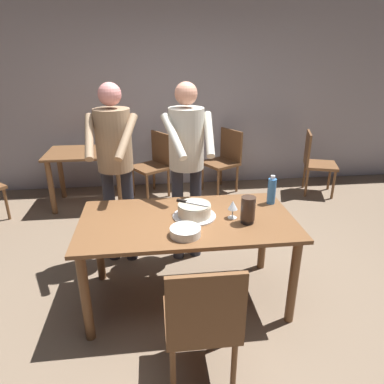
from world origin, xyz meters
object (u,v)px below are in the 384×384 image
(cake_knife, at_px, (186,202))
(background_table, at_px, (87,163))
(background_chair_2, at_px, (154,162))
(person_standing_beside, at_px, (115,156))
(cake_on_platter, at_px, (194,211))
(background_chair_1, at_px, (224,158))
(background_chair_3, at_px, (315,161))
(wine_glass_near, at_px, (233,206))
(chair_near_side, at_px, (202,320))
(main_dining_table, at_px, (187,231))
(hurricane_lamp, at_px, (248,210))
(person_cutting_cake, at_px, (187,155))
(plate_stack, at_px, (185,232))
(water_bottle, at_px, (272,191))

(cake_knife, bearing_deg, background_table, 118.14)
(background_chair_2, bearing_deg, person_standing_beside, -102.50)
(background_table, bearing_deg, cake_on_platter, -61.01)
(background_chair_1, bearing_deg, background_chair_2, -175.90)
(background_chair_3, bearing_deg, wine_glass_near, -128.68)
(chair_near_side, bearing_deg, background_chair_2, 93.84)
(main_dining_table, relative_size, cake_on_platter, 4.90)
(cake_on_platter, bearing_deg, hurricane_lamp, -20.64)
(cake_on_platter, bearing_deg, cake_knife, 147.76)
(background_chair_1, height_order, background_chair_3, same)
(hurricane_lamp, bearing_deg, chair_near_side, -122.68)
(person_standing_beside, xyz_separation_m, background_table, (-0.52, 1.45, -0.50))
(person_standing_beside, relative_size, background_chair_3, 1.91)
(cake_knife, relative_size, background_chair_1, 0.27)
(cake_on_platter, xyz_separation_m, person_standing_beside, (-0.64, 0.65, 0.27))
(main_dining_table, xyz_separation_m, background_chair_2, (-0.22, 2.34, -0.15))
(person_cutting_cake, xyz_separation_m, background_table, (-1.17, 1.48, -0.50))
(background_table, bearing_deg, hurricane_lamp, -55.38)
(background_chair_1, bearing_deg, background_table, -171.45)
(wine_glass_near, bearing_deg, cake_knife, 165.45)
(main_dining_table, relative_size, cake_knife, 6.93)
(background_chair_3, bearing_deg, cake_on_platter, -133.81)
(wine_glass_near, bearing_deg, background_chair_1, 79.46)
(wine_glass_near, relative_size, background_chair_1, 0.16)
(background_chair_2, bearing_deg, plate_stack, -86.15)
(wine_glass_near, distance_m, background_table, 2.61)
(water_bottle, height_order, chair_near_side, water_bottle)
(person_standing_beside, bearing_deg, background_table, 109.74)
(cake_knife, distance_m, background_chair_1, 2.51)
(cake_knife, height_order, plate_stack, cake_knife)
(person_cutting_cake, distance_m, background_chair_2, 1.81)
(person_cutting_cake, distance_m, chair_near_side, 1.58)
(plate_stack, bearing_deg, background_chair_3, 48.44)
(main_dining_table, distance_m, person_cutting_cake, 0.78)
(person_cutting_cake, bearing_deg, background_chair_2, 99.48)
(plate_stack, bearing_deg, chair_near_side, -86.17)
(plate_stack, xyz_separation_m, wine_glass_near, (0.39, 0.23, 0.07))
(wine_glass_near, bearing_deg, person_cutting_cake, 112.91)
(main_dining_table, bearing_deg, background_chair_3, 45.76)
(chair_near_side, bearing_deg, cake_on_platter, 85.77)
(water_bottle, xyz_separation_m, background_chair_2, (-0.96, 2.13, -0.37))
(cake_knife, bearing_deg, person_cutting_cake, 83.31)
(background_table, bearing_deg, background_chair_1, 8.55)
(water_bottle, relative_size, background_chair_3, 0.28)
(cake_knife, distance_m, background_chair_2, 2.32)
(person_cutting_cake, height_order, background_table, person_cutting_cake)
(chair_near_side, bearing_deg, person_standing_beside, 111.19)
(person_cutting_cake, height_order, chair_near_side, person_cutting_cake)
(background_chair_1, bearing_deg, plate_stack, -107.58)
(plate_stack, distance_m, chair_near_side, 0.63)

